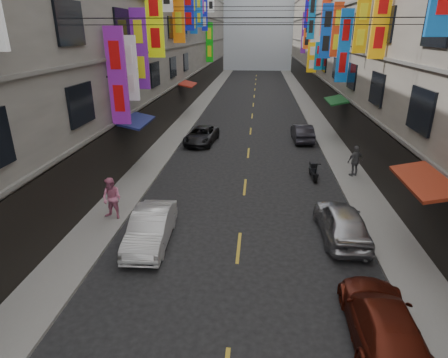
% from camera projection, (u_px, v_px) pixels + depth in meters
% --- Properties ---
extents(sidewalk_left, '(2.00, 90.00, 0.12)m').
position_uv_depth(sidewalk_left, '(192.00, 114.00, 37.01)').
color(sidewalk_left, slate).
rests_on(sidewalk_left, ground).
extents(sidewalk_right, '(2.00, 90.00, 0.12)m').
position_uv_depth(sidewalk_right, '(315.00, 117.00, 35.99)').
color(sidewalk_right, slate).
rests_on(sidewalk_right, ground).
extents(building_row_left, '(10.14, 90.00, 19.00)m').
position_uv_depth(building_row_left, '(123.00, 10.00, 34.05)').
color(building_row_left, gray).
rests_on(building_row_left, ground).
extents(building_row_right, '(10.14, 90.00, 19.00)m').
position_uv_depth(building_row_right, '(395.00, 9.00, 32.02)').
color(building_row_right, gray).
rests_on(building_row_right, ground).
extents(haze_block, '(18.00, 8.00, 22.00)m').
position_uv_depth(haze_block, '(259.00, 15.00, 78.78)').
color(haze_block, silver).
rests_on(haze_block, ground).
extents(shop_signage, '(14.00, 55.00, 12.57)m').
position_uv_depth(shop_signage, '(252.00, 9.00, 26.46)').
color(shop_signage, '#0D139D').
rests_on(shop_signage, ground).
extents(street_awnings, '(13.99, 35.20, 0.41)m').
position_uv_depth(street_awnings, '(225.00, 122.00, 20.71)').
color(street_awnings, '#155115').
rests_on(street_awnings, ground).
extents(overhead_cables, '(14.00, 38.04, 1.24)m').
position_uv_depth(overhead_cables, '(252.00, 11.00, 22.17)').
color(overhead_cables, black).
rests_on(overhead_cables, ground).
extents(lane_markings, '(0.12, 80.20, 0.01)m').
position_uv_depth(lane_markings, '(251.00, 123.00, 33.74)').
color(lane_markings, gold).
rests_on(lane_markings, ground).
extents(scooter_far_right, '(0.50, 1.80, 1.14)m').
position_uv_depth(scooter_far_right, '(313.00, 171.00, 20.84)').
color(scooter_far_right, black).
rests_on(scooter_far_right, ground).
extents(car_left_mid, '(1.58, 4.06, 1.32)m').
position_uv_depth(car_left_mid, '(151.00, 228.00, 14.37)').
color(car_left_mid, silver).
rests_on(car_left_mid, ground).
extents(car_left_far, '(2.38, 4.42, 1.18)m').
position_uv_depth(car_left_far, '(202.00, 135.00, 27.43)').
color(car_left_far, black).
rests_on(car_left_far, ground).
extents(car_right_near, '(1.79, 4.25, 1.22)m').
position_uv_depth(car_right_near, '(382.00, 321.00, 9.80)').
color(car_right_near, '#57190E').
rests_on(car_right_near, ground).
extents(car_right_mid, '(1.80, 4.16, 1.40)m').
position_uv_depth(car_right_mid, '(342.00, 222.00, 14.76)').
color(car_right_mid, '#A6A7AB').
rests_on(car_right_mid, ground).
extents(car_right_far, '(1.49, 3.90, 1.27)m').
position_uv_depth(car_right_far, '(302.00, 133.00, 27.99)').
color(car_right_far, '#26252C').
rests_on(car_right_far, ground).
extents(pedestrian_lfar, '(1.02, 0.81, 1.84)m').
position_uv_depth(pedestrian_lfar, '(112.00, 199.00, 15.98)').
color(pedestrian_lfar, pink).
rests_on(pedestrian_lfar, sidewalk_left).
extents(pedestrian_rfar, '(1.18, 0.98, 1.75)m').
position_uv_depth(pedestrian_rfar, '(355.00, 161.00, 20.75)').
color(pedestrian_rfar, '#5E5E61').
rests_on(pedestrian_rfar, sidewalk_right).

